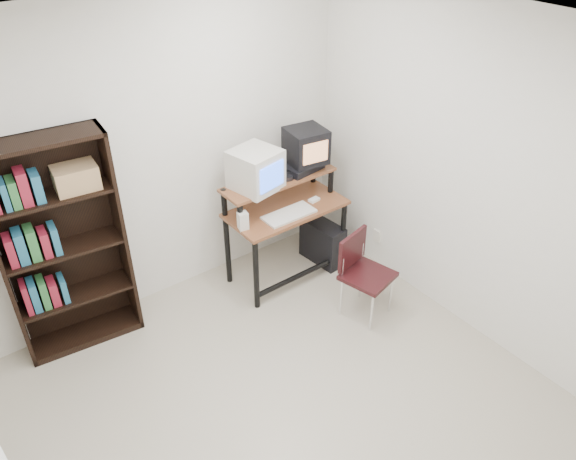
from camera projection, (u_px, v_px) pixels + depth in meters
floor at (281, 448)px, 3.79m from camera, size 4.00×4.00×0.01m
ceiling at (276, 65)px, 2.35m from camera, size 4.00×4.00×0.01m
back_wall at (129, 167)px, 4.40m from camera, size 4.00×0.01×2.60m
right_wall at (502, 192)px, 4.07m from camera, size 0.01×4.00×2.60m
computer_desk at (285, 212)px, 5.03m from camera, size 1.08×0.55×0.98m
crt_monitor at (256, 170)px, 4.70m from camera, size 0.44×0.44×0.35m
vcr at (301, 167)px, 5.04m from camera, size 0.39×0.31×0.08m
crt_tv at (306, 146)px, 4.95m from camera, size 0.37×0.37×0.31m
cd_spindle at (287, 177)px, 4.90m from camera, size 0.12×0.12×0.05m
keyboard at (289, 215)px, 4.87m from camera, size 0.47×0.21×0.03m
mousepad at (316, 202)px, 5.08m from camera, size 0.25×0.22×0.01m
mouse at (314, 200)px, 5.07m from camera, size 0.11×0.07×0.03m
desk_speaker at (243, 221)px, 4.66m from camera, size 0.09×0.09×0.17m
pc_tower at (322, 242)px, 5.45m from camera, size 0.24×0.47×0.42m
school_chair at (362, 268)px, 4.69m from camera, size 0.46×0.46×0.76m
bookshelf at (62, 245)px, 4.19m from camera, size 0.92×0.39×1.78m
wall_outlet at (377, 236)px, 5.38m from camera, size 0.02×0.08×0.12m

